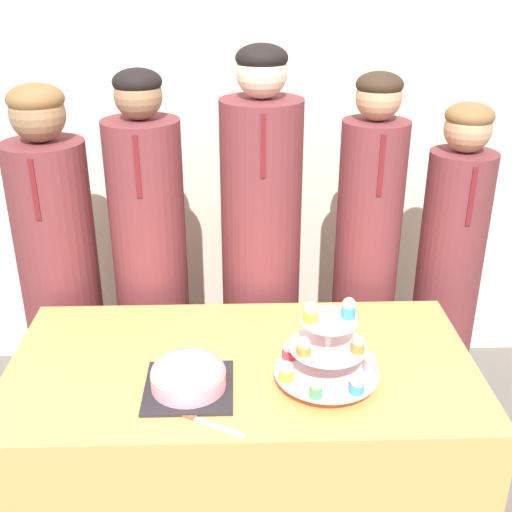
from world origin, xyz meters
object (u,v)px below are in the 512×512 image
at_px(cupcake_stand, 327,351).
at_px(student_3, 365,276).
at_px(student_0, 62,286).
at_px(student_4, 446,286).
at_px(student_2, 261,270).
at_px(student_1, 152,280).
at_px(round_cake, 188,375).
at_px(cake_knife, 197,419).

bearing_deg(cupcake_stand, student_3, 70.54).
xyz_separation_m(student_0, student_4, (1.54, -0.00, -0.03)).
bearing_deg(student_2, cupcake_stand, -76.93).
bearing_deg(student_1, student_4, -0.00).
distance_m(round_cake, cupcake_stand, 0.41).
bearing_deg(student_3, round_cake, -131.91).
bearing_deg(student_4, round_cake, -143.63).
relative_size(cake_knife, student_3, 0.13).
xyz_separation_m(round_cake, student_3, (0.65, 0.73, -0.05)).
height_order(student_1, student_3, student_1).
bearing_deg(round_cake, student_2, 71.84).
relative_size(round_cake, student_2, 0.16).
relative_size(round_cake, student_3, 0.17).
distance_m(round_cake, student_3, 0.98).
xyz_separation_m(round_cake, cake_knife, (0.03, -0.14, -0.05)).
height_order(student_1, student_2, student_2).
bearing_deg(student_1, cupcake_stand, -49.92).
bearing_deg(student_2, round_cake, -108.16).
bearing_deg(cupcake_stand, round_cake, -177.22).
xyz_separation_m(cupcake_stand, student_0, (-0.95, 0.71, -0.13)).
relative_size(student_0, student_2, 0.92).
distance_m(student_1, student_2, 0.43).
xyz_separation_m(cake_knife, student_2, (0.21, 0.87, 0.03)).
bearing_deg(student_3, cupcake_stand, -109.46).
bearing_deg(student_1, student_2, 0.00).
bearing_deg(student_3, student_0, 180.00).
xyz_separation_m(student_0, student_1, (0.36, -0.00, 0.02)).
xyz_separation_m(student_1, student_2, (0.43, 0.00, 0.04)).
relative_size(cupcake_stand, student_0, 0.21).
height_order(round_cake, student_3, student_3).
bearing_deg(cupcake_stand, student_0, 143.38).
relative_size(student_1, student_2, 0.95).
relative_size(cake_knife, student_1, 0.13).
distance_m(round_cake, student_2, 0.76).
height_order(round_cake, cupcake_stand, cupcake_stand).
relative_size(student_3, student_4, 1.08).
height_order(cake_knife, cupcake_stand, cupcake_stand).
bearing_deg(student_3, student_4, -0.00).
distance_m(student_0, student_2, 0.79).
relative_size(student_2, student_4, 1.14).
relative_size(cupcake_stand, student_4, 0.22).
xyz_separation_m(cake_knife, cupcake_stand, (0.37, 0.16, 0.11)).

